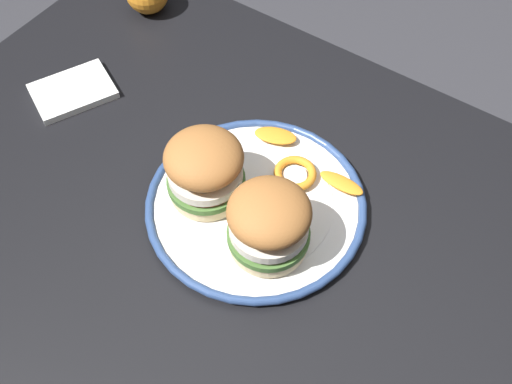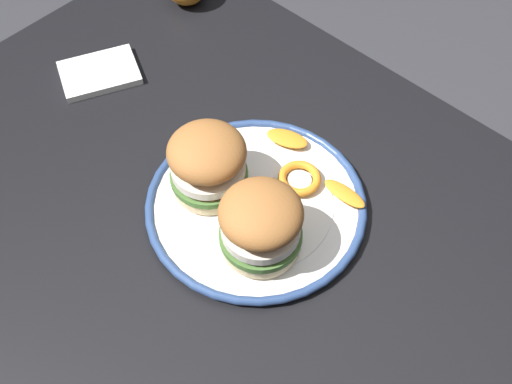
{
  "view_description": "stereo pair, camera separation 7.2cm",
  "coord_description": "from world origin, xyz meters",
  "px_view_note": "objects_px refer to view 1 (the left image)",
  "views": [
    {
      "loc": [
        0.23,
        -0.35,
        1.44
      ],
      "look_at": [
        -0.04,
        0.05,
        0.76
      ],
      "focal_mm": 43.44,
      "sensor_mm": 36.0,
      "label": 1
    },
    {
      "loc": [
        0.29,
        -0.31,
        1.44
      ],
      "look_at": [
        -0.04,
        0.05,
        0.76
      ],
      "focal_mm": 43.44,
      "sensor_mm": 36.0,
      "label": 2
    }
  ],
  "objects_px": {
    "dining_table": "(261,283)",
    "sandwich_half_right": "(205,169)",
    "dinner_plate": "(256,205)",
    "sandwich_half_left": "(268,224)"
  },
  "relations": [
    {
      "from": "sandwich_half_left",
      "to": "sandwich_half_right",
      "type": "distance_m",
      "value": 0.12
    },
    {
      "from": "sandwich_half_right",
      "to": "dining_table",
      "type": "bearing_deg",
      "value": -11.74
    },
    {
      "from": "sandwich_half_left",
      "to": "sandwich_half_right",
      "type": "relative_size",
      "value": 1.01
    },
    {
      "from": "dining_table",
      "to": "dinner_plate",
      "type": "height_order",
      "value": "dinner_plate"
    },
    {
      "from": "dining_table",
      "to": "sandwich_half_right",
      "type": "height_order",
      "value": "sandwich_half_right"
    },
    {
      "from": "sandwich_half_left",
      "to": "dinner_plate",
      "type": "bearing_deg",
      "value": 136.42
    },
    {
      "from": "dining_table",
      "to": "sandwich_half_left",
      "type": "xyz_separation_m",
      "value": [
        0.01,
        -0.0,
        0.18
      ]
    },
    {
      "from": "dinner_plate",
      "to": "sandwich_half_right",
      "type": "height_order",
      "value": "sandwich_half_right"
    },
    {
      "from": "dining_table",
      "to": "dinner_plate",
      "type": "xyz_separation_m",
      "value": [
        -0.04,
        0.05,
        0.12
      ]
    },
    {
      "from": "dining_table",
      "to": "sandwich_half_right",
      "type": "bearing_deg",
      "value": 168.26
    }
  ]
}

